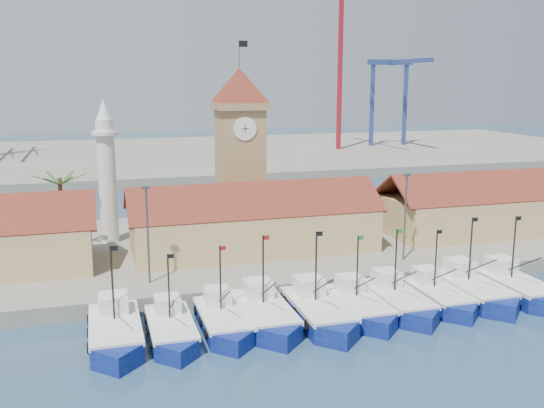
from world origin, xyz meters
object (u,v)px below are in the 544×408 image
object	(u,v)px
boat_0	(115,334)
boat_5	(360,308)
minaret	(107,171)
clock_tower	(240,149)

from	to	relation	value
boat_0	boat_5	bearing A→B (deg)	-0.34
minaret	boat_5	bearing A→B (deg)	-52.23
boat_0	boat_5	world-z (taller)	boat_0
clock_tower	boat_0	bearing A→B (deg)	-123.42
boat_0	minaret	distance (m)	26.97
boat_0	boat_5	xyz separation A→B (m)	(20.28, -0.12, -0.07)
minaret	boat_0	bearing A→B (deg)	-91.06
boat_0	clock_tower	world-z (taller)	clock_tower
boat_5	clock_tower	xyz separation A→B (m)	(-4.81, 23.56, 11.21)
boat_5	minaret	world-z (taller)	minaret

